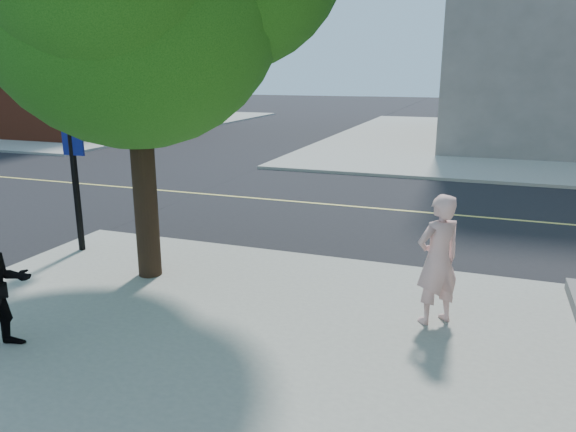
% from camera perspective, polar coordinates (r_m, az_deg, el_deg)
% --- Properties ---
extents(ground, '(140.00, 140.00, 0.00)m').
position_cam_1_polar(ground, '(12.39, -15.41, -2.37)').
color(ground, black).
rests_on(ground, ground).
extents(road_ew, '(140.00, 9.00, 0.01)m').
position_cam_1_polar(road_ew, '(16.12, -6.24, 2.07)').
color(road_ew, black).
rests_on(road_ew, ground).
extents(sidewalk_nw, '(26.00, 25.00, 0.12)m').
position_cam_1_polar(sidewalk_nw, '(43.33, -24.22, 8.99)').
color(sidewalk_nw, gray).
rests_on(sidewalk_nw, ground).
extents(church, '(15.20, 12.00, 14.40)m').
position_cam_1_polar(church, '(38.76, -25.75, 18.88)').
color(church, brown).
rests_on(church, sidewalk_nw).
extents(man_on_phone, '(0.80, 0.78, 1.86)m').
position_cam_1_polar(man_on_phone, '(7.82, 15.38, -4.43)').
color(man_on_phone, '#DDA8A4').
rests_on(man_on_phone, sidewalk_se).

